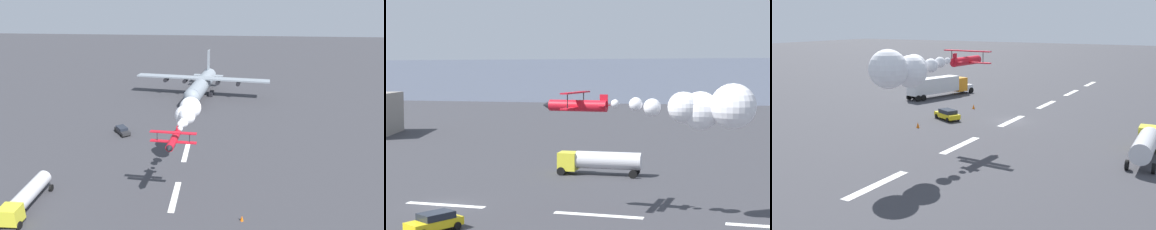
# 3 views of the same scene
# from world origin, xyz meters

# --- Properties ---
(runway_stripe_4) EXTENTS (8.00, 0.90, 0.01)m
(runway_stripe_4) POSITION_xyz_m (14.78, 0.00, 0.01)
(runway_stripe_4) COLOR white
(runway_stripe_4) RESTS_ON ground
(runway_stripe_5) EXTENTS (8.00, 0.90, 0.01)m
(runway_stripe_5) POSITION_xyz_m (29.56, 0.00, 0.01)
(runway_stripe_5) COLOR white
(runway_stripe_5) RESTS_ON ground
(cargo_transport_plane) EXTENTS (27.53, 37.42, 11.45)m
(cargo_transport_plane) POSITION_xyz_m (65.64, -0.18, 3.51)
(cargo_transport_plane) COLOR gray
(cargo_transport_plane) RESTS_ON ground
(stunt_biplane_red) EXTENTS (18.09, 6.10, 3.82)m
(stunt_biplane_red) POSITION_xyz_m (23.36, -0.87, 9.61)
(stunt_biplane_red) COLOR red
(fuel_tanker_truck) EXTENTS (10.15, 2.99, 2.90)m
(fuel_tanker_truck) POSITION_xyz_m (10.13, 19.40, 1.75)
(fuel_tanker_truck) COLOR yellow
(fuel_tanker_truck) RESTS_ON ground
(airport_staff_sedan) EXTENTS (4.71, 4.26, 1.52)m
(airport_staff_sedan) POSITION_xyz_m (37.19, 14.15, 0.81)
(airport_staff_sedan) COLOR #262628
(airport_staff_sedan) RESTS_ON ground
(traffic_cone_far) EXTENTS (0.44, 0.44, 0.75)m
(traffic_cone_far) POSITION_xyz_m (9.97, -9.32, 0.38)
(traffic_cone_far) COLOR orange
(traffic_cone_far) RESTS_ON ground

